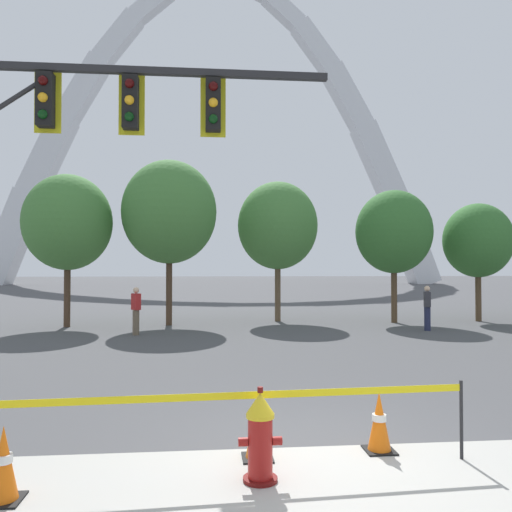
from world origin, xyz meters
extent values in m
plane|color=#474749|center=(0.00, 0.00, 0.00)|extent=(240.00, 240.00, 0.00)
cylinder|color=#5E0F0D|center=(-0.72, -0.84, 0.03)|extent=(0.36, 0.36, 0.05)
cylinder|color=maroon|center=(-0.72, -0.84, 0.36)|extent=(0.26, 0.26, 0.62)
cylinder|color=gold|center=(-0.72, -0.84, 0.69)|extent=(0.30, 0.30, 0.04)
cone|color=gold|center=(-0.72, -0.84, 0.82)|extent=(0.30, 0.30, 0.22)
cylinder|color=#5E0F0D|center=(-0.72, -0.84, 0.96)|extent=(0.06, 0.06, 0.06)
cylinder|color=maroon|center=(-0.90, -0.84, 0.42)|extent=(0.10, 0.09, 0.09)
cylinder|color=maroon|center=(-0.54, -0.84, 0.42)|extent=(0.10, 0.09, 0.09)
cylinder|color=maroon|center=(-0.72, -0.64, 0.33)|extent=(0.13, 0.14, 0.13)
cylinder|color=#5E0F0D|center=(-0.72, -0.56, 0.33)|extent=(0.15, 0.03, 0.15)
cylinder|color=#232326|center=(1.68, -0.45, 0.46)|extent=(0.04, 0.04, 0.92)
cube|color=yellow|center=(-0.99, -0.59, 0.84)|extent=(5.35, 0.29, 0.08)
cube|color=black|center=(0.81, -0.12, 0.01)|extent=(0.36, 0.36, 0.03)
cone|color=orange|center=(0.81, -0.12, 0.38)|extent=(0.28, 0.28, 0.70)
cylinder|color=white|center=(0.81, -0.12, 0.42)|extent=(0.17, 0.17, 0.08)
cube|color=black|center=(-0.69, -0.22, 0.01)|extent=(0.36, 0.36, 0.03)
cone|color=orange|center=(-0.69, -0.22, 0.38)|extent=(0.28, 0.28, 0.70)
cylinder|color=white|center=(-0.69, -0.22, 0.42)|extent=(0.17, 0.17, 0.08)
cube|color=black|center=(-3.22, -1.07, 0.01)|extent=(0.36, 0.36, 0.03)
cone|color=orange|center=(-3.22, -1.07, 0.38)|extent=(0.28, 0.28, 0.70)
cylinder|color=white|center=(-3.22, -1.07, 0.42)|extent=(0.17, 0.17, 0.08)
cube|color=#232326|center=(-2.99, 2.53, 5.60)|extent=(7.60, 0.12, 0.12)
cylinder|color=#232326|center=(-4.51, 2.53, 5.05)|extent=(1.11, 0.08, 0.81)
cube|color=black|center=(-3.99, 2.53, 5.05)|extent=(0.26, 0.24, 0.90)
cube|color=gold|center=(-3.99, 2.67, 5.05)|extent=(0.44, 0.03, 1.04)
sphere|color=#360606|center=(-3.99, 2.40, 5.33)|extent=(0.16, 0.16, 0.16)
sphere|color=orange|center=(-3.99, 2.40, 5.05)|extent=(0.16, 0.16, 0.16)
sphere|color=black|center=(-3.99, 2.40, 4.77)|extent=(0.16, 0.16, 0.16)
cube|color=black|center=(-2.59, 2.53, 5.05)|extent=(0.26, 0.24, 0.90)
cube|color=gold|center=(-2.59, 2.67, 5.05)|extent=(0.44, 0.03, 1.04)
sphere|color=#360606|center=(-2.59, 2.40, 5.33)|extent=(0.16, 0.16, 0.16)
sphere|color=orange|center=(-2.59, 2.40, 5.05)|extent=(0.16, 0.16, 0.16)
sphere|color=black|center=(-2.59, 2.40, 4.77)|extent=(0.16, 0.16, 0.16)
cube|color=black|center=(-1.19, 2.53, 5.05)|extent=(0.26, 0.24, 0.90)
cube|color=gold|center=(-1.19, 2.67, 5.05)|extent=(0.44, 0.03, 1.04)
sphere|color=#360606|center=(-1.19, 2.40, 5.33)|extent=(0.16, 0.16, 0.16)
sphere|color=orange|center=(-1.19, 2.40, 5.05)|extent=(0.16, 0.16, 0.16)
sphere|color=black|center=(-1.19, 2.40, 4.77)|extent=(0.16, 0.16, 0.16)
cube|color=silver|center=(-26.45, 61.28, 5.89)|extent=(7.57, 3.34, 13.05)
cube|color=silver|center=(-22.04, 61.28, 16.70)|extent=(7.23, 3.05, 11.16)
cube|color=silver|center=(-17.63, 61.28, 25.54)|extent=(6.86, 2.75, 9.29)
cube|color=silver|center=(-13.22, 61.28, 32.42)|extent=(6.43, 2.46, 7.44)
cube|color=silver|center=(-8.82, 61.28, 37.33)|extent=(5.92, 2.16, 5.61)
cube|color=silver|center=(8.82, 61.28, 37.33)|extent=(5.92, 2.16, 5.61)
cube|color=silver|center=(13.22, 61.28, 32.42)|extent=(6.43, 2.46, 7.44)
cube|color=silver|center=(17.63, 61.28, 25.54)|extent=(6.86, 2.75, 9.29)
cube|color=silver|center=(22.04, 61.28, 16.70)|extent=(7.23, 3.05, 11.16)
cube|color=silver|center=(26.45, 61.28, 5.89)|extent=(7.57, 3.34, 13.05)
cylinder|color=#473323|center=(-6.57, 13.50, 1.24)|extent=(0.24, 0.24, 2.47)
ellipsoid|color=#427A38|center=(-6.57, 13.50, 3.96)|extent=(3.30, 3.30, 3.63)
cylinder|color=#473323|center=(-2.79, 13.78, 1.38)|extent=(0.24, 0.24, 2.76)
ellipsoid|color=#427A38|center=(-2.79, 13.78, 4.42)|extent=(3.68, 3.68, 4.05)
cylinder|color=brown|center=(1.61, 14.77, 1.25)|extent=(0.24, 0.24, 2.50)
ellipsoid|color=#427A38|center=(1.61, 14.77, 4.00)|extent=(3.33, 3.33, 3.67)
cylinder|color=brown|center=(6.27, 13.82, 1.16)|extent=(0.24, 0.24, 2.32)
ellipsoid|color=#336B2D|center=(6.27, 13.82, 3.71)|extent=(3.09, 3.09, 3.40)
cylinder|color=brown|center=(9.97, 14.01, 1.06)|extent=(0.24, 0.24, 2.11)
ellipsoid|color=#336B2D|center=(9.97, 14.01, 3.38)|extent=(2.82, 2.82, 3.10)
cylinder|color=#232847|center=(6.50, 11.20, 0.42)|extent=(0.22, 0.22, 0.84)
cube|color=#333338|center=(6.50, 11.20, 1.11)|extent=(0.28, 0.38, 0.54)
sphere|color=beige|center=(6.50, 11.20, 1.49)|extent=(0.20, 0.20, 0.20)
cylinder|color=brown|center=(-3.66, 10.95, 0.42)|extent=(0.22, 0.22, 0.84)
cube|color=#B22323|center=(-3.66, 10.95, 1.11)|extent=(0.36, 0.39, 0.54)
sphere|color=beige|center=(-3.66, 10.95, 1.49)|extent=(0.20, 0.20, 0.20)
camera|label=1|loc=(-1.27, -6.15, 2.25)|focal=35.47mm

